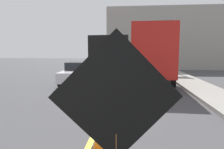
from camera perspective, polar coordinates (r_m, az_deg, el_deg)
The scene contains 9 objects.
lane_center_stripe at distance 6.61m, azimuth -2.72°, elevation -11.70°, with size 0.14×36.00×0.01m, color yellow.
roadwork_sign at distance 2.51m, azimuth 1.18°, elevation -7.21°, with size 1.62×0.26×2.33m.
arrow_board_trailer at distance 8.23m, azimuth -1.16°, elevation -4.63°, with size 1.60×1.89×2.70m.
box_truck at distance 13.21m, azimuth 10.74°, elevation 5.51°, with size 2.58×7.32×3.48m.
pickup_car at distance 13.58m, azimuth -8.64°, elevation 0.62°, with size 2.39×4.90×1.38m.
highway_guide_sign at distance 19.12m, azimuth 14.53°, elevation 10.34°, with size 2.78×0.36×5.00m.
far_building_block at distance 27.95m, azimuth 14.72°, elevation 9.27°, with size 14.49×8.48×7.06m, color gray.
traffic_cone_near_sign at distance 4.38m, azimuth -3.57°, elevation -16.92°, with size 0.36×0.36×0.66m.
traffic_cone_mid_lane at distance 6.50m, azimuth -2.01°, elevation -9.21°, with size 0.36×0.36×0.63m.
Camera 1 is at (0.93, -0.21, 2.06)m, focal length 32.78 mm.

